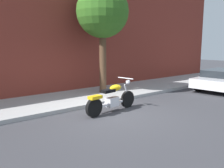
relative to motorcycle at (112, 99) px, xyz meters
The scene contains 6 objects.
ground_plane 0.55m from the motorcycle, 107.71° to the right, with size 60.00×60.00×0.00m, color #38383D.
sidewalk 2.38m from the motorcycle, 92.31° to the left, with size 24.06×2.84×0.14m, color #A0A0A0.
building_facade 5.06m from the motorcycle, 91.35° to the left, with size 24.06×0.50×7.06m, color maroon.
motorcycle is the anchor object (origin of this frame).
parked_car_white 7.15m from the motorcycle, ahead, with size 4.42×2.12×1.03m.
street_tree 4.27m from the motorcycle, 59.28° to the left, with size 2.30×2.30×4.86m.
Camera 1 is at (-4.82, -5.77, 2.27)m, focal length 37.60 mm.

